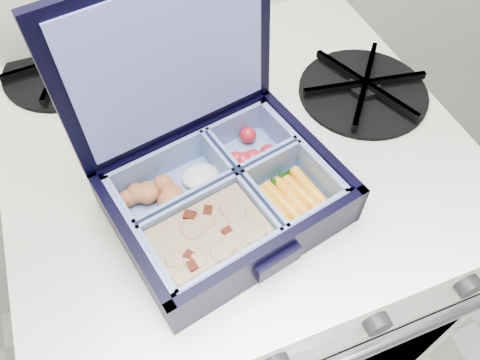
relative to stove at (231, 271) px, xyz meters
name	(u,v)px	position (x,y,z in m)	size (l,w,h in m)	color
stove	(231,271)	(0.00, 0.00, 0.00)	(0.62, 0.62, 0.93)	white
bento_box	(226,197)	(-0.05, -0.13, 0.50)	(0.26, 0.20, 0.06)	black
burner_grate	(364,86)	(0.21, -0.01, 0.48)	(0.19, 0.19, 0.03)	black
burner_grate_rear	(63,66)	(-0.20, 0.20, 0.48)	(0.19, 0.19, 0.02)	black
fork	(218,120)	(-0.01, 0.01, 0.47)	(0.02, 0.19, 0.01)	#9C9BB0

